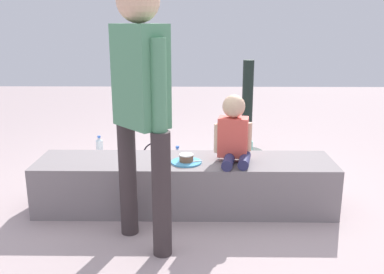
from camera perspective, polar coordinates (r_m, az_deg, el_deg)
name	(u,v)px	position (r m, az deg, el deg)	size (l,w,h in m)	color
ground_plane	(185,207)	(3.27, -0.92, -9.29)	(12.00, 12.00, 0.00)	#AB9697
concrete_ledge	(185,184)	(3.20, -0.93, -6.25)	(2.17, 0.49, 0.37)	gray
child_seated	(234,133)	(3.06, 5.59, 0.53)	(0.28, 0.33, 0.48)	navy
adult_standing	(141,93)	(2.50, -6.81, 5.81)	(0.36, 0.38, 1.59)	#372D2F
cake_plate	(186,160)	(3.07, -0.75, -3.08)	(0.22, 0.22, 0.07)	#4CA5D8
gift_bag	(239,155)	(4.01, 6.24, -2.41)	(0.24, 0.10, 0.34)	#59C6B2
railing_post	(247,121)	(4.43, 7.29, 2.06)	(0.36, 0.36, 0.98)	black
water_bottle_near_gift	(100,147)	(4.47, -12.19, -1.37)	(0.07, 0.07, 0.23)	silver
water_bottle_far_side	(178,159)	(4.00, -1.94, -2.97)	(0.07, 0.07, 0.24)	silver
party_cup_red	(238,175)	(3.78, 6.12, -5.03)	(0.08, 0.08, 0.11)	red
cake_box_white	(94,165)	(4.09, -12.95, -3.68)	(0.28, 0.27, 0.12)	white
handbag_black_leather	(156,168)	(3.70, -4.87, -4.10)	(0.28, 0.15, 0.36)	black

